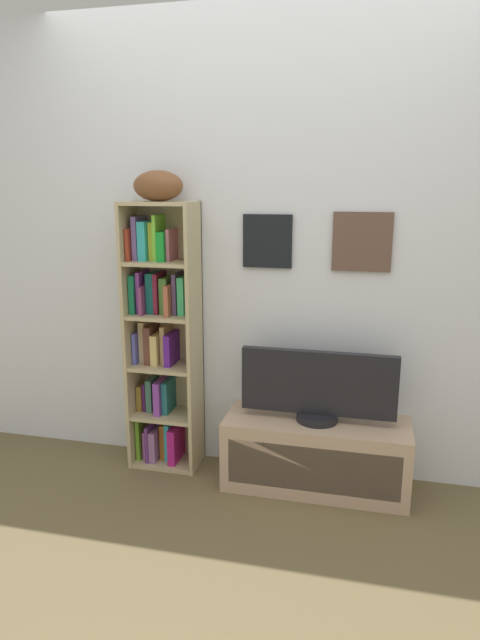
% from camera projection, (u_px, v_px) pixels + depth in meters
% --- Properties ---
extents(ground, '(5.20, 5.20, 0.04)m').
position_uv_depth(ground, '(220.00, 598.00, 2.21)').
color(ground, brown).
extents(back_wall, '(4.80, 0.08, 2.57)m').
position_uv_depth(back_wall, '(274.00, 244.00, 2.96)').
color(back_wall, silver).
rests_on(back_wall, ground).
extents(bookshelf, '(0.39, 0.25, 1.52)m').
position_uv_depth(bookshelf, '(161.00, 341.00, 3.11)').
color(bookshelf, tan).
rests_on(bookshelf, ground).
extents(football, '(0.29, 0.18, 0.16)m').
position_uv_depth(football, '(158.00, 186.00, 2.87)').
color(football, brown).
rests_on(football, bookshelf).
extents(tv_stand, '(0.98, 0.37, 0.38)m').
position_uv_depth(tv_stand, '(316.00, 454.00, 2.95)').
color(tv_stand, tan).
rests_on(tv_stand, ground).
extents(television, '(0.81, 0.22, 0.38)m').
position_uv_depth(television, '(318.00, 387.00, 2.86)').
color(television, black).
rests_on(television, tv_stand).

